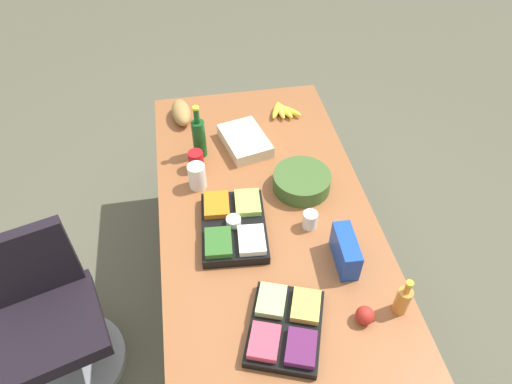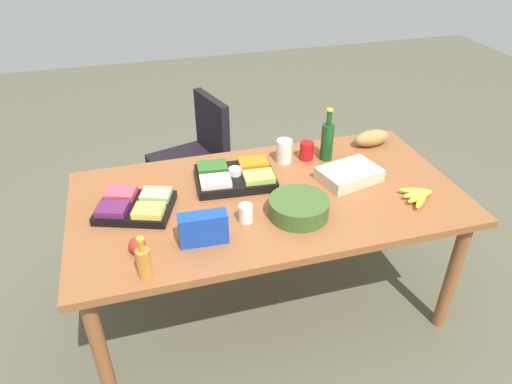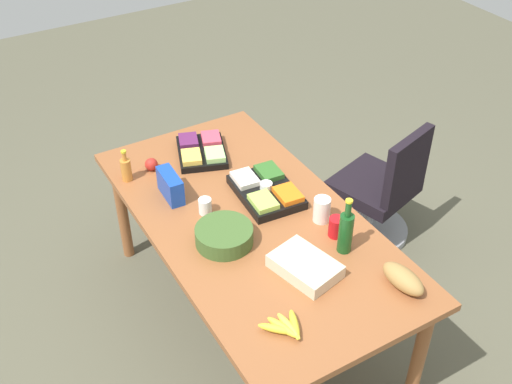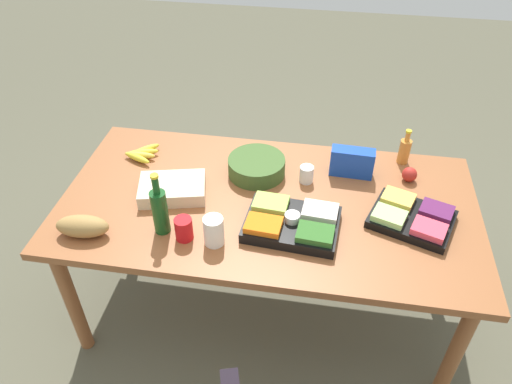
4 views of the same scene
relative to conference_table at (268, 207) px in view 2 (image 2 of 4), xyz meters
name	(u,v)px [view 2 (image 2 of 4)]	position (x,y,z in m)	size (l,w,h in m)	color
ground_plane	(266,302)	(0.00, 0.00, -0.71)	(10.00, 10.00, 0.00)	#575542
conference_table	(268,207)	(0.00, 0.00, 0.00)	(2.02, 1.05, 0.79)	brown
office_chair	(194,170)	(0.23, -1.12, -0.37)	(0.60, 0.60, 0.89)	gray
fruit_platter	(135,206)	(0.68, -0.04, 0.11)	(0.43, 0.39, 0.07)	black
sheet_cake	(349,174)	(-0.47, -0.02, 0.11)	(0.32, 0.22, 0.07)	beige
red_solo_cup	(307,151)	(-0.33, -0.31, 0.13)	(0.08, 0.08, 0.11)	red
paper_cup	(246,213)	(0.17, 0.19, 0.12)	(0.07, 0.07, 0.09)	white
veggie_tray	(235,176)	(0.13, -0.17, 0.11)	(0.44, 0.33, 0.09)	black
apple_red	(137,245)	(0.69, 0.28, 0.12)	(0.08, 0.08, 0.08)	#B2271E
banana_bunch	(418,195)	(-0.73, 0.25, 0.10)	(0.18, 0.20, 0.04)	gold
mayo_jar	(284,151)	(-0.20, -0.32, 0.15)	(0.09, 0.09, 0.14)	white
wine_bottle	(327,140)	(-0.44, -0.28, 0.20)	(0.09, 0.09, 0.32)	#154A1B
chip_bag_blue	(203,228)	(0.39, 0.29, 0.15)	(0.22, 0.08, 0.15)	#1742AD
salad_bowl	(299,207)	(-0.09, 0.21, 0.12)	(0.30, 0.30, 0.09)	#3D5B28
bread_loaf	(372,138)	(-0.79, -0.36, 0.13)	(0.24, 0.11, 0.10)	#A27A41
dressing_bottle	(144,262)	(0.67, 0.44, 0.15)	(0.06, 0.06, 0.20)	orange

